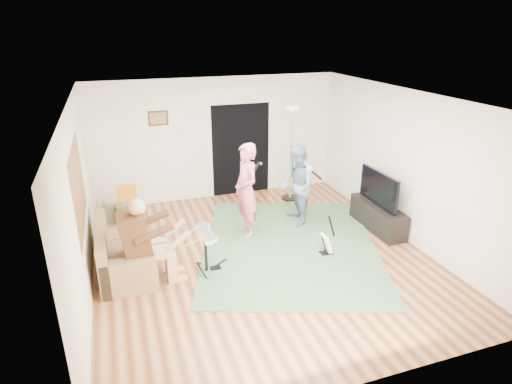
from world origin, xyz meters
TOP-DOWN VIEW (x-y plane):
  - floor at (0.00, 0.00)m, footprint 6.00×6.00m
  - walls at (0.00, 0.00)m, footprint 5.50×6.00m
  - ceiling at (0.00, 0.00)m, footprint 6.00×6.00m
  - window_blinds at (-2.74, 0.20)m, footprint 0.00×2.05m
  - doorway at (0.55, 2.99)m, footprint 2.10×0.00m
  - picture_frame at (-1.25, 2.99)m, footprint 0.42×0.03m
  - area_rug at (0.62, 0.20)m, footprint 4.15×4.65m
  - sofa at (-2.29, 0.51)m, footprint 0.83×2.00m
  - drummer at (-1.87, -0.14)m, footprint 0.90×0.51m
  - drum_kit at (-1.00, -0.14)m, footprint 0.40×0.72m
  - singer at (0.02, 0.91)m, footprint 0.50×0.69m
  - microphone at (0.22, 0.91)m, footprint 0.06×0.06m
  - guitarist at (1.08, 1.04)m, footprint 0.68×0.84m
  - guitar_held at (1.28, 1.04)m, footprint 0.17×0.61m
  - guitar_spare at (1.09, -0.27)m, footprint 0.26×0.23m
  - torchiere_lamp at (1.49, 2.27)m, footprint 0.38×0.38m
  - dining_chair at (-2.08, 1.77)m, footprint 0.41×0.43m
  - tv_cabinet at (2.50, 0.30)m, footprint 0.40×1.40m
  - television at (2.45, 0.30)m, footprint 0.06×1.14m

SIDE VIEW (x-z plane):
  - floor at x=0.00m, z-range 0.00..0.00m
  - area_rug at x=0.62m, z-range 0.00..0.02m
  - guitar_spare at x=1.09m, z-range -0.16..0.57m
  - tv_cabinet at x=2.50m, z-range 0.00..0.50m
  - sofa at x=-2.29m, z-range -0.14..0.68m
  - dining_chair at x=-2.08m, z-range -0.13..0.76m
  - drum_kit at x=-1.00m, z-range -0.05..0.69m
  - drummer at x=-1.87m, z-range -0.15..1.24m
  - guitarist at x=1.08m, z-range 0.00..1.60m
  - television at x=2.45m, z-range 0.53..1.17m
  - singer at x=0.02m, z-range 0.00..1.78m
  - doorway at x=0.55m, z-range 0.00..2.10m
  - guitar_held at x=1.28m, z-range 0.96..1.22m
  - microphone at x=0.22m, z-range 1.21..1.45m
  - walls at x=0.00m, z-range 0.00..2.70m
  - torchiere_lamp at x=1.49m, z-range 0.39..2.49m
  - window_blinds at x=-2.74m, z-range 0.53..2.58m
  - picture_frame at x=-1.25m, z-range 1.74..2.06m
  - ceiling at x=0.00m, z-range 2.70..2.70m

